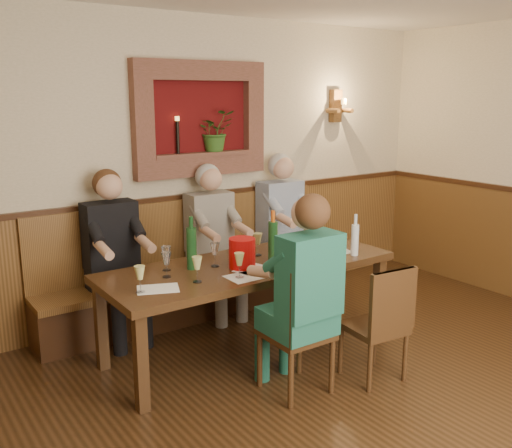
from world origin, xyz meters
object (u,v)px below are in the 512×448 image
at_px(dining_table, 249,272).
at_px(person_chair_front, 300,313).
at_px(bench, 194,282).
at_px(person_bench_left, 116,271).
at_px(wine_bottle_green_b, 192,247).
at_px(water_bottle, 355,239).
at_px(person_bench_right, 285,239).
at_px(spittoon_bucket, 242,253).
at_px(chair_near_left, 297,354).
at_px(person_bench_mid, 215,254).
at_px(chair_near_right, 375,346).
at_px(wine_bottle_green_a, 273,241).

relative_size(dining_table, person_chair_front, 1.65).
bearing_deg(bench, person_bench_left, -172.37).
height_order(person_bench_left, wine_bottle_green_b, person_bench_left).
xyz_separation_m(wine_bottle_green_b, water_bottle, (1.31, -0.44, -0.03)).
bearing_deg(person_bench_right, person_bench_left, 179.97).
distance_m(person_bench_left, spittoon_bucket, 1.16).
bearing_deg(wine_bottle_green_b, person_chair_front, -68.71).
relative_size(bench, chair_near_left, 3.10).
height_order(person_bench_left, person_bench_right, person_bench_right).
relative_size(spittoon_bucket, water_bottle, 0.67).
xyz_separation_m(chair_near_left, person_bench_left, (-0.70, 1.59, 0.33)).
relative_size(dining_table, person_bench_left, 1.63).
relative_size(person_chair_front, water_bottle, 4.12).
bearing_deg(bench, person_chair_front, -93.43).
relative_size(person_bench_mid, person_chair_front, 1.00).
bearing_deg(chair_near_right, person_bench_mid, 105.57).
bearing_deg(water_bottle, bench, 124.21).
relative_size(spittoon_bucket, wine_bottle_green_b, 0.56).
height_order(chair_near_left, spittoon_bucket, spittoon_bucket).
bearing_deg(person_bench_right, person_bench_mid, 179.90).
bearing_deg(person_chair_front, person_bench_mid, 80.30).
relative_size(dining_table, wine_bottle_green_b, 5.74).
distance_m(person_bench_left, wine_bottle_green_a, 1.37).
xyz_separation_m(bench, chair_near_left, (-0.10, -1.70, -0.05)).
height_order(bench, person_bench_left, person_bench_left).
bearing_deg(chair_near_left, dining_table, 82.77).
xyz_separation_m(dining_table, chair_near_right, (0.48, -0.93, -0.42)).
relative_size(dining_table, water_bottle, 6.80).
distance_m(person_bench_right, wine_bottle_green_b, 1.66).
distance_m(person_chair_front, wine_bottle_green_b, 1.02).
distance_m(chair_near_left, water_bottle, 1.22).
bearing_deg(chair_near_right, water_bottle, 64.51).
distance_m(person_bench_right, wine_bottle_green_a, 1.27).
bearing_deg(spittoon_bucket, chair_near_left, -88.90).
relative_size(dining_table, bench, 0.80).
bearing_deg(wine_bottle_green_a, person_bench_mid, 90.48).
bearing_deg(person_bench_left, dining_table, -46.27).
distance_m(person_bench_left, person_chair_front, 1.76).
xyz_separation_m(spittoon_bucket, water_bottle, (0.97, -0.25, 0.02)).
bearing_deg(chair_near_left, wine_bottle_green_a, 67.92).
relative_size(chair_near_right, spittoon_bucket, 3.74).
bearing_deg(wine_bottle_green_a, wine_bottle_green_b, 162.70).
relative_size(chair_near_left, person_bench_right, 0.65).
bearing_deg(person_bench_left, spittoon_bucket, -53.00).
xyz_separation_m(chair_near_right, water_bottle, (0.37, 0.62, 0.63)).
height_order(bench, person_chair_front, person_chair_front).
bearing_deg(wine_bottle_green_a, person_bench_right, 47.40).
bearing_deg(chair_near_right, person_bench_right, 78.89).
height_order(dining_table, person_bench_mid, person_bench_mid).
bearing_deg(chair_near_right, bench, 110.06).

